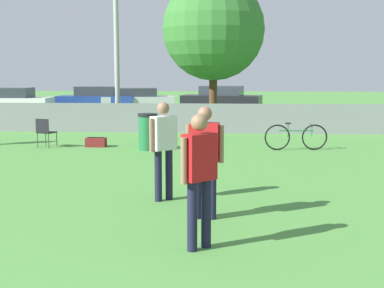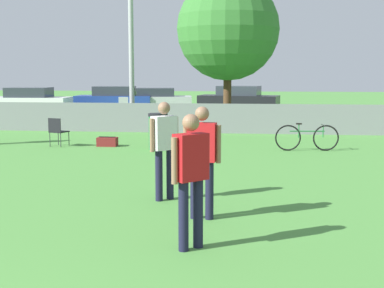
% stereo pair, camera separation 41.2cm
% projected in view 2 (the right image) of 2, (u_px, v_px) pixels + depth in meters
% --- Properties ---
extents(fence_backline, '(19.86, 0.07, 1.21)m').
position_uv_depth(fence_backline, '(171.00, 118.00, 19.96)').
color(fence_backline, gray).
rests_on(fence_backline, ground_plane).
extents(tree_near_pole, '(4.06, 4.06, 5.97)m').
position_uv_depth(tree_near_pole, '(228.00, 29.00, 21.08)').
color(tree_near_pole, '#4C331E').
rests_on(tree_near_pole, ground_plane).
extents(player_defender_red, '(0.59, 0.26, 1.75)m').
position_uv_depth(player_defender_red, '(202.00, 154.00, 8.19)').
color(player_defender_red, '#191933').
rests_on(player_defender_red, ground_plane).
extents(player_receiver_white, '(0.46, 0.45, 1.75)m').
position_uv_depth(player_receiver_white, '(164.00, 143.00, 9.41)').
color(player_receiver_white, '#191933').
rests_on(player_receiver_white, ground_plane).
extents(player_thrower_red, '(0.46, 0.46, 1.75)m').
position_uv_depth(player_thrower_red, '(191.00, 171.00, 6.77)').
color(player_thrower_red, '#191933').
rests_on(player_thrower_red, ground_plane).
extents(folding_chair_sideline, '(0.57, 0.57, 0.87)m').
position_uv_depth(folding_chair_sideline, '(57.00, 130.00, 16.28)').
color(folding_chair_sideline, '#333338').
rests_on(folding_chair_sideline, ground_plane).
extents(bicycle_sideline, '(1.84, 0.44, 0.80)m').
position_uv_depth(bicycle_sideline, '(307.00, 137.00, 15.40)').
color(bicycle_sideline, black).
rests_on(bicycle_sideline, ground_plane).
extents(trash_bin, '(0.57, 0.57, 1.06)m').
position_uv_depth(trash_bin, '(158.00, 131.00, 15.61)').
color(trash_bin, '#1E6638').
rests_on(trash_bin, ground_plane).
extents(gear_bag_sideline, '(0.60, 0.33, 0.30)m').
position_uv_depth(gear_bag_sideline, '(107.00, 142.00, 16.38)').
color(gear_bag_sideline, maroon).
rests_on(gear_bag_sideline, ground_plane).
extents(parked_car_white, '(4.38, 2.00, 1.42)m').
position_uv_depth(parked_car_white, '(29.00, 101.00, 28.89)').
color(parked_car_white, black).
rests_on(parked_car_white, ground_plane).
extents(parked_car_blue, '(4.46, 1.84, 1.43)m').
position_uv_depth(parked_car_blue, '(115.00, 99.00, 30.97)').
color(parked_car_blue, black).
rests_on(parked_car_blue, ground_plane).
extents(parked_car_silver, '(4.34, 2.35, 1.33)m').
position_uv_depth(parked_car_silver, '(156.00, 100.00, 30.99)').
color(parked_car_silver, black).
rests_on(parked_car_silver, ground_plane).
extents(parked_car_dark, '(4.71, 2.51, 1.47)m').
position_uv_depth(parked_car_dark, '(239.00, 99.00, 30.34)').
color(parked_car_dark, black).
rests_on(parked_car_dark, ground_plane).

